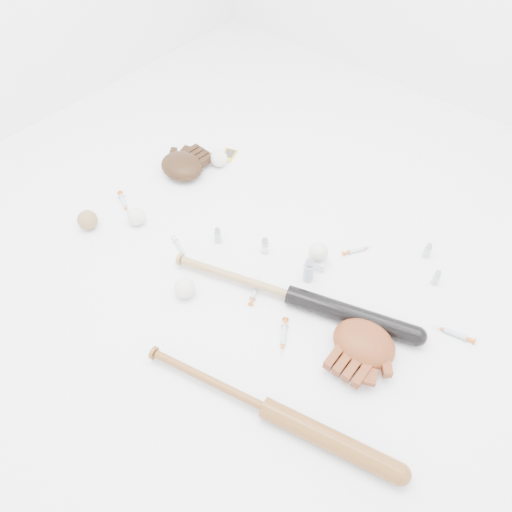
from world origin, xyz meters
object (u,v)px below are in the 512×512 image
Objects in this scene: bat_wood at (266,408)px; pedestal at (317,261)px; bat_dark at (290,295)px; glove_dark at (182,166)px.

pedestal is at bearing 98.57° from bat_wood.
bat_dark is at bearing 105.00° from bat_wood.
bat_wood reaches higher than pedestal.
bat_dark is 0.84m from glove_dark.
bat_dark is 0.43m from bat_wood.
glove_dark is (-1.00, 0.63, 0.01)m from bat_wood.
pedestal is at bearing 79.74° from bat_dark.
bat_wood is at bearing -80.13° from bat_dark.
bat_wood is 12.41× the size of pedestal.
bat_wood is (0.20, -0.38, -0.00)m from bat_dark.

